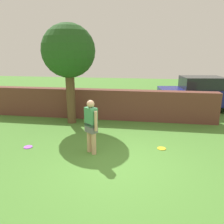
% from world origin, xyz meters
% --- Properties ---
extents(ground_plane, '(40.00, 40.00, 0.00)m').
position_xyz_m(ground_plane, '(0.00, 0.00, 0.00)').
color(ground_plane, '#4C8433').
extents(brick_wall, '(10.32, 0.50, 1.33)m').
position_xyz_m(brick_wall, '(-1.50, 4.13, 0.66)').
color(brick_wall, brown).
rests_on(brick_wall, ground).
extents(tree, '(2.12, 2.12, 4.04)m').
position_xyz_m(tree, '(-2.45, 3.31, 2.92)').
color(tree, brown).
rests_on(tree, ground).
extents(person, '(0.44, 0.40, 1.62)m').
position_xyz_m(person, '(-0.89, 0.57, 0.90)').
color(person, tan).
rests_on(person, ground).
extents(car, '(4.39, 2.36, 1.72)m').
position_xyz_m(car, '(3.42, 6.43, 0.86)').
color(car, navy).
rests_on(car, ground).
extents(frisbee_yellow, '(0.27, 0.27, 0.02)m').
position_xyz_m(frisbee_yellow, '(1.20, 1.18, 0.01)').
color(frisbee_yellow, yellow).
rests_on(frisbee_yellow, ground).
extents(frisbee_purple, '(0.27, 0.27, 0.02)m').
position_xyz_m(frisbee_purple, '(-3.00, 0.63, 0.01)').
color(frisbee_purple, purple).
rests_on(frisbee_purple, ground).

